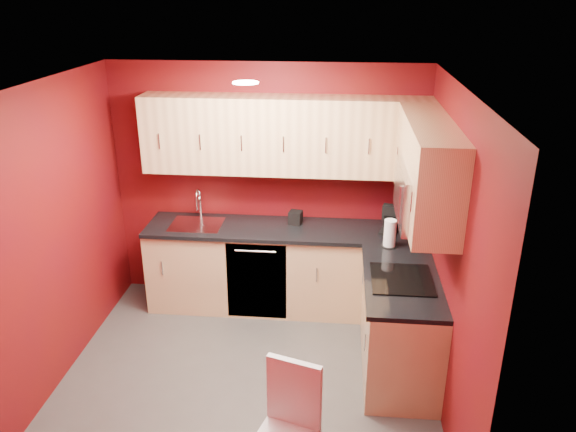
% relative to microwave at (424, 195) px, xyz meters
% --- Properties ---
extents(floor, '(3.20, 3.20, 0.00)m').
position_rel_microwave_xyz_m(floor, '(-1.39, -0.20, -1.66)').
color(floor, '#43413F').
rests_on(floor, ground).
extents(ceiling, '(3.20, 3.20, 0.00)m').
position_rel_microwave_xyz_m(ceiling, '(-1.39, -0.20, 0.84)').
color(ceiling, white).
rests_on(ceiling, wall_back).
extents(wall_back, '(3.20, 0.00, 3.20)m').
position_rel_microwave_xyz_m(wall_back, '(-1.39, 1.30, -0.41)').
color(wall_back, '#5F0D09').
rests_on(wall_back, floor).
extents(wall_front, '(3.20, 0.00, 3.20)m').
position_rel_microwave_xyz_m(wall_front, '(-1.39, -1.70, -0.41)').
color(wall_front, '#5F0D09').
rests_on(wall_front, floor).
extents(wall_left, '(0.00, 3.00, 3.00)m').
position_rel_microwave_xyz_m(wall_left, '(-2.99, -0.20, -0.41)').
color(wall_left, '#5F0D09').
rests_on(wall_left, floor).
extents(wall_right, '(0.00, 3.00, 3.00)m').
position_rel_microwave_xyz_m(wall_right, '(0.21, -0.20, -0.41)').
color(wall_right, '#5F0D09').
rests_on(wall_right, floor).
extents(base_cabinets_back, '(2.80, 0.60, 0.87)m').
position_rel_microwave_xyz_m(base_cabinets_back, '(-1.19, 1.00, -1.22)').
color(base_cabinets_back, '#DCB67E').
rests_on(base_cabinets_back, floor).
extents(base_cabinets_right, '(0.60, 1.30, 0.87)m').
position_rel_microwave_xyz_m(base_cabinets_right, '(-0.09, 0.05, -1.22)').
color(base_cabinets_right, '#DCB67E').
rests_on(base_cabinets_right, floor).
extents(countertop_back, '(2.80, 0.63, 0.04)m').
position_rel_microwave_xyz_m(countertop_back, '(-1.19, 0.99, -0.77)').
color(countertop_back, black).
rests_on(countertop_back, base_cabinets_back).
extents(countertop_right, '(0.63, 1.27, 0.04)m').
position_rel_microwave_xyz_m(countertop_right, '(-0.11, 0.04, -0.77)').
color(countertop_right, black).
rests_on(countertop_right, base_cabinets_right).
extents(upper_cabinets_back, '(2.80, 0.35, 0.75)m').
position_rel_microwave_xyz_m(upper_cabinets_back, '(-1.19, 1.13, 0.17)').
color(upper_cabinets_back, '#E6BA82').
rests_on(upper_cabinets_back, wall_back).
extents(upper_cabinets_right, '(0.35, 1.55, 0.75)m').
position_rel_microwave_xyz_m(upper_cabinets_right, '(0.03, 0.24, 0.23)').
color(upper_cabinets_right, '#E6BA82').
rests_on(upper_cabinets_right, wall_right).
extents(microwave, '(0.42, 0.76, 0.42)m').
position_rel_microwave_xyz_m(microwave, '(0.00, 0.00, 0.00)').
color(microwave, silver).
rests_on(microwave, upper_cabinets_right).
extents(cooktop, '(0.50, 0.55, 0.01)m').
position_rel_microwave_xyz_m(cooktop, '(-0.11, 0.00, -0.74)').
color(cooktop, black).
rests_on(cooktop, countertop_right).
extents(sink, '(0.52, 0.42, 0.35)m').
position_rel_microwave_xyz_m(sink, '(-2.09, 1.00, -0.72)').
color(sink, silver).
rests_on(sink, countertop_back).
extents(dishwasher_front, '(0.60, 0.02, 0.82)m').
position_rel_microwave_xyz_m(dishwasher_front, '(-1.44, 0.71, -1.22)').
color(dishwasher_front, black).
rests_on(dishwasher_front, base_cabinets_back).
extents(downlight, '(0.20, 0.20, 0.01)m').
position_rel_microwave_xyz_m(downlight, '(-1.39, 0.10, 0.82)').
color(downlight, white).
rests_on(downlight, ceiling).
extents(coffee_maker, '(0.21, 0.25, 0.27)m').
position_rel_microwave_xyz_m(coffee_maker, '(-0.15, 0.97, -0.62)').
color(coffee_maker, black).
rests_on(coffee_maker, countertop_back).
extents(napkin_holder, '(0.15, 0.15, 0.13)m').
position_rel_microwave_xyz_m(napkin_holder, '(-1.09, 1.11, -0.68)').
color(napkin_holder, black).
rests_on(napkin_holder, countertop_back).
extents(paper_towel, '(0.17, 0.17, 0.26)m').
position_rel_microwave_xyz_m(paper_towel, '(-0.17, 0.65, -0.62)').
color(paper_towel, white).
rests_on(paper_towel, countertop_right).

